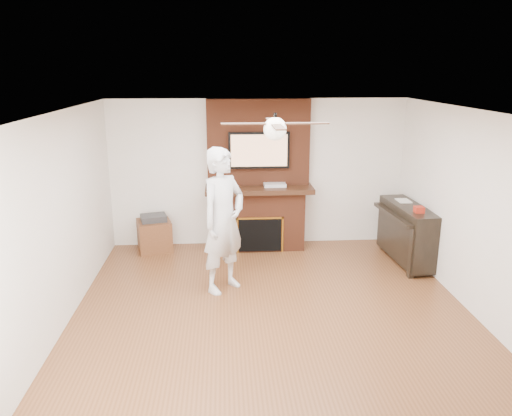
{
  "coord_description": "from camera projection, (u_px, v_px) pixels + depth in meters",
  "views": [
    {
      "loc": [
        -0.58,
        -5.58,
        2.98
      ],
      "look_at": [
        -0.15,
        0.9,
        1.15
      ],
      "focal_mm": 35.0,
      "sensor_mm": 36.0,
      "label": 1
    }
  ],
  "objects": [
    {
      "name": "cable_box",
      "position": [
        275.0,
        185.0,
        8.28
      ],
      "size": [
        0.37,
        0.22,
        0.05
      ],
      "primitive_type": "cube",
      "rotation": [
        0.0,
        0.0,
        0.02
      ],
      "color": "silver",
      "rests_on": "fireplace"
    },
    {
      "name": "ceiling_fan",
      "position": [
        275.0,
        128.0,
        5.57
      ],
      "size": [
        1.21,
        1.21,
        0.31
      ],
      "color": "black",
      "rests_on": "room_shell"
    },
    {
      "name": "candle_orange",
      "position": [
        252.0,
        247.0,
        8.43
      ],
      "size": [
        0.08,
        0.08,
        0.11
      ],
      "primitive_type": "cylinder",
      "color": "#C95C17",
      "rests_on": "ground"
    },
    {
      "name": "person",
      "position": [
        223.0,
        221.0,
        6.72
      ],
      "size": [
        0.86,
        0.86,
        1.99
      ],
      "primitive_type": "imported",
      "rotation": [
        0.0,
        0.0,
        0.79
      ],
      "color": "silver",
      "rests_on": "ground"
    },
    {
      "name": "candle_green",
      "position": [
        253.0,
        248.0,
        8.42
      ],
      "size": [
        0.08,
        0.08,
        0.1
      ],
      "primitive_type": "cylinder",
      "color": "#2B6D31",
      "rests_on": "ground"
    },
    {
      "name": "side_table",
      "position": [
        154.0,
        234.0,
        8.4
      ],
      "size": [
        0.65,
        0.65,
        0.61
      ],
      "rotation": [
        0.0,
        0.0,
        0.26
      ],
      "color": "#593019",
      "rests_on": "ground"
    },
    {
      "name": "candle_cream",
      "position": [
        265.0,
        247.0,
        8.45
      ],
      "size": [
        0.08,
        0.08,
        0.11
      ],
      "primitive_type": "cylinder",
      "color": "beige",
      "rests_on": "ground"
    },
    {
      "name": "piano",
      "position": [
        407.0,
        232.0,
        7.83
      ],
      "size": [
        0.61,
        1.44,
        1.01
      ],
      "rotation": [
        0.0,
        0.0,
        0.07
      ],
      "color": "black",
      "rests_on": "ground"
    },
    {
      "name": "candle_blue",
      "position": [
        276.0,
        247.0,
        8.45
      ],
      "size": [
        0.05,
        0.05,
        0.09
      ],
      "primitive_type": "cylinder",
      "color": "#324697",
      "rests_on": "ground"
    },
    {
      "name": "fireplace",
      "position": [
        259.0,
        190.0,
        8.38
      ],
      "size": [
        1.78,
        0.64,
        2.5
      ],
      "color": "brown",
      "rests_on": "ground"
    },
    {
      "name": "room_shell",
      "position": [
        274.0,
        220.0,
        5.87
      ],
      "size": [
        5.36,
        5.86,
        2.86
      ],
      "color": "brown",
      "rests_on": "ground"
    },
    {
      "name": "tv",
      "position": [
        259.0,
        150.0,
        8.15
      ],
      "size": [
        1.0,
        0.08,
        0.6
      ],
      "color": "black",
      "rests_on": "fireplace"
    }
  ]
}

